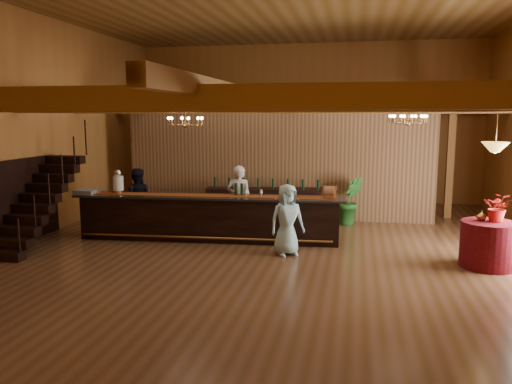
% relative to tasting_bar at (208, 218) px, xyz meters
% --- Properties ---
extents(floor, '(14.00, 14.00, 0.00)m').
position_rel_tasting_bar_xyz_m(floor, '(1.67, -0.50, -0.56)').
color(floor, brown).
rests_on(floor, ground).
extents(wall_back, '(12.00, 0.10, 5.50)m').
position_rel_tasting_bar_xyz_m(wall_back, '(1.67, 6.50, 2.19)').
color(wall_back, '#9A652A').
rests_on(wall_back, floor).
extents(wall_front, '(12.00, 0.10, 5.50)m').
position_rel_tasting_bar_xyz_m(wall_front, '(1.67, -7.50, 2.19)').
color(wall_front, '#9A652A').
rests_on(wall_front, floor).
extents(wall_left, '(0.10, 14.00, 5.50)m').
position_rel_tasting_bar_xyz_m(wall_left, '(-4.33, -0.50, 2.19)').
color(wall_left, '#9A652A').
rests_on(wall_left, floor).
extents(beam_grid, '(11.90, 13.90, 0.39)m').
position_rel_tasting_bar_xyz_m(beam_grid, '(1.67, 0.00, 2.69)').
color(beam_grid, brown).
rests_on(beam_grid, wall_left).
extents(support_posts, '(9.20, 10.20, 3.20)m').
position_rel_tasting_bar_xyz_m(support_posts, '(1.67, -1.00, 1.04)').
color(support_posts, brown).
rests_on(support_posts, floor).
extents(partition_wall, '(9.00, 0.18, 3.10)m').
position_rel_tasting_bar_xyz_m(partition_wall, '(1.17, 3.00, 0.99)').
color(partition_wall, brown).
rests_on(partition_wall, floor).
extents(staircase, '(1.00, 2.80, 2.00)m').
position_rel_tasting_bar_xyz_m(staircase, '(-3.78, -1.24, 0.44)').
color(staircase, black).
rests_on(staircase, floor).
extents(backroom_boxes, '(4.10, 0.60, 1.10)m').
position_rel_tasting_bar_xyz_m(backroom_boxes, '(1.38, 5.00, -0.03)').
color(backroom_boxes, black).
rests_on(backroom_boxes, floor).
extents(tasting_bar, '(6.60, 1.27, 1.11)m').
position_rel_tasting_bar_xyz_m(tasting_bar, '(0.00, 0.00, 0.00)').
color(tasting_bar, black).
rests_on(tasting_bar, floor).
extents(beverage_dispenser, '(0.26, 0.26, 0.60)m').
position_rel_tasting_bar_xyz_m(beverage_dispenser, '(-2.28, -0.10, 0.82)').
color(beverage_dispenser, silver).
rests_on(beverage_dispenser, tasting_bar).
extents(glass_rack_tray, '(0.50, 0.50, 0.10)m').
position_rel_tasting_bar_xyz_m(glass_rack_tray, '(-3.05, -0.26, 0.59)').
color(glass_rack_tray, gray).
rests_on(glass_rack_tray, tasting_bar).
extents(raffle_drum, '(0.34, 0.24, 0.30)m').
position_rel_tasting_bar_xyz_m(raffle_drum, '(2.88, 0.14, 0.71)').
color(raffle_drum, brown).
rests_on(raffle_drum, tasting_bar).
extents(bar_bottle_0, '(0.07, 0.07, 0.30)m').
position_rel_tasting_bar_xyz_m(bar_bottle_0, '(0.65, 0.17, 0.69)').
color(bar_bottle_0, black).
rests_on(bar_bottle_0, tasting_bar).
extents(bar_bottle_1, '(0.07, 0.07, 0.30)m').
position_rel_tasting_bar_xyz_m(bar_bottle_1, '(0.79, 0.18, 0.69)').
color(bar_bottle_1, black).
rests_on(bar_bottle_1, tasting_bar).
extents(backbar_shelf, '(3.43, 1.03, 0.95)m').
position_rel_tasting_bar_xyz_m(backbar_shelf, '(0.96, 2.46, -0.08)').
color(backbar_shelf, black).
rests_on(backbar_shelf, floor).
extents(round_table, '(1.07, 1.07, 0.92)m').
position_rel_tasting_bar_xyz_m(round_table, '(6.11, -1.01, -0.09)').
color(round_table, maroon).
rests_on(round_table, floor).
extents(chandelier_left, '(0.80, 0.80, 0.46)m').
position_rel_tasting_bar_xyz_m(chandelier_left, '(-0.23, -0.88, 2.34)').
color(chandelier_left, '#A37138').
rests_on(chandelier_left, beam_grid).
extents(chandelier_right, '(0.80, 0.80, 0.42)m').
position_rel_tasting_bar_xyz_m(chandelier_right, '(4.56, 0.06, 2.38)').
color(chandelier_right, '#A37138').
rests_on(chandelier_right, beam_grid).
extents(pendant_lamp, '(0.52, 0.52, 0.90)m').
position_rel_tasting_bar_xyz_m(pendant_lamp, '(6.11, -1.01, 1.85)').
color(pendant_lamp, '#A37138').
rests_on(pendant_lamp, beam_grid).
extents(bartender, '(0.65, 0.43, 1.76)m').
position_rel_tasting_bar_xyz_m(bartender, '(0.58, 0.80, 0.33)').
color(bartender, silver).
rests_on(bartender, floor).
extents(staff_second, '(0.93, 0.81, 1.64)m').
position_rel_tasting_bar_xyz_m(staff_second, '(-2.18, 0.72, 0.26)').
color(staff_second, black).
rests_on(staff_second, floor).
extents(guest, '(0.90, 0.80, 1.55)m').
position_rel_tasting_bar_xyz_m(guest, '(2.05, -0.91, 0.22)').
color(guest, '#9FCFD8').
rests_on(guest, floor).
extents(floor_plant, '(0.89, 0.80, 1.34)m').
position_rel_tasting_bar_xyz_m(floor_plant, '(3.32, 2.48, 0.12)').
color(floor_plant, '#205C1F').
rests_on(floor_plant, floor).
extents(table_flowers, '(0.64, 0.60, 0.58)m').
position_rel_tasting_bar_xyz_m(table_flowers, '(6.25, -0.97, 0.66)').
color(table_flowers, '#B01B17').
rests_on(table_flowers, round_table).
extents(table_vase, '(0.17, 0.17, 0.31)m').
position_rel_tasting_bar_xyz_m(table_vase, '(5.96, -0.92, 0.52)').
color(table_vase, '#A37138').
rests_on(table_vase, round_table).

